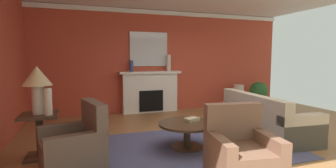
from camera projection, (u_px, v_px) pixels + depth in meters
ground_plane at (211, 139)px, 4.92m from camera, size 9.54×9.54×0.00m
wall_fireplace at (163, 61)px, 7.64m from camera, size 7.94×0.12×2.97m
crown_moulding at (164, 13)px, 7.42m from camera, size 7.94×0.08×0.12m
area_rug at (187, 147)px, 4.46m from camera, size 3.68×2.33×0.01m
fireplace at (150, 93)px, 7.39m from camera, size 1.80×0.35×1.19m
mantel_mirror at (149, 49)px, 7.37m from camera, size 1.11×0.04×0.98m
sofa at (265, 120)px, 5.22m from camera, size 1.05×2.16×0.85m
armchair_near_window at (75, 148)px, 3.57m from camera, size 0.96×0.96×0.95m
armchair_facing_fireplace at (241, 156)px, 3.28m from camera, size 0.91×0.91×0.95m
coffee_table at (187, 129)px, 4.43m from camera, size 1.00×1.00×0.45m
side_table at (40, 133)px, 4.00m from camera, size 0.56×0.56×0.70m
table_lamp at (37, 81)px, 3.91m from camera, size 0.44×0.44×0.75m
vase_mantel_right at (168, 63)px, 7.43m from camera, size 0.13×0.13×0.48m
vase_mantel_left at (131, 66)px, 7.08m from camera, size 0.11×0.11×0.32m
vase_on_side_table at (48, 102)px, 3.88m from camera, size 0.12×0.12×0.41m
vase_tall_corner at (238, 96)px, 8.03m from camera, size 0.33×0.33×0.74m
book_red_cover at (191, 119)px, 4.56m from camera, size 0.30×0.25×0.05m
potted_plant at (258, 92)px, 8.02m from camera, size 0.56×0.56×0.83m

